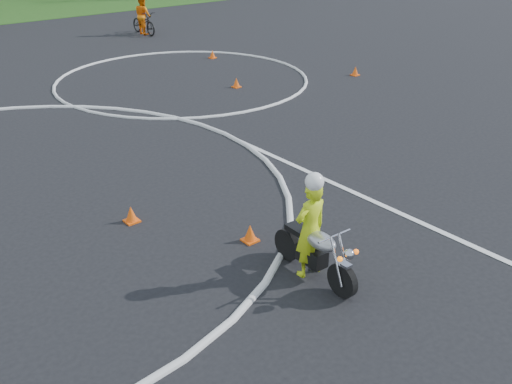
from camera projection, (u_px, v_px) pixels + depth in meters
ground at (20, 281)px, 8.37m from camera, size 120.00×120.00×0.00m
course_markings at (51, 156)px, 12.62m from camera, size 19.05×19.05×0.12m
primary_motorcycle at (316, 252)px, 8.27m from camera, size 0.60×1.71×0.90m
rider_primary_grp at (310, 227)px, 8.20m from camera, size 0.57×0.38×1.66m
rider_second_grp at (143, 19)px, 25.11m from camera, size 0.65×1.86×1.79m
traffic_cones at (170, 149)px, 12.67m from camera, size 17.02×15.04×0.30m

